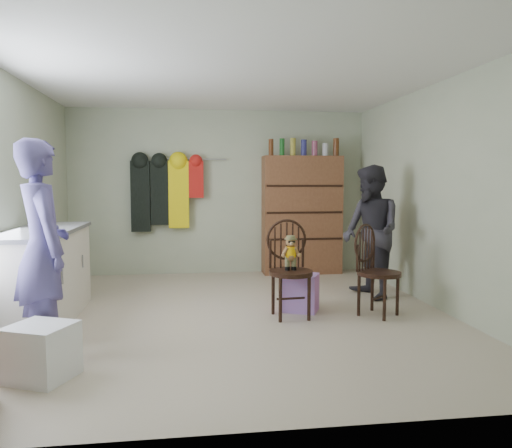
{
  "coord_description": "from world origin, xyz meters",
  "views": [
    {
      "loc": [
        -0.49,
        -5.18,
        1.41
      ],
      "look_at": [
        0.25,
        0.2,
        0.95
      ],
      "focal_mm": 35.0,
      "sensor_mm": 36.0,
      "label": 1
    }
  ],
  "objects": [
    {
      "name": "plastic_tub",
      "position": [
        -1.54,
        -1.53,
        0.2
      ],
      "size": [
        0.54,
        0.53,
        0.4
      ],
      "primitive_type": "cube",
      "rotation": [
        0.0,
        0.0,
        -0.42
      ],
      "color": "white",
      "rests_on": "ground"
    },
    {
      "name": "person_left",
      "position": [
        -1.65,
        -1.02,
        0.88
      ],
      "size": [
        0.68,
        0.76,
        1.75
      ],
      "primitive_type": "imported",
      "rotation": [
        0.0,
        0.0,
        2.08
      ],
      "color": "#544B8A",
      "rests_on": "ground"
    },
    {
      "name": "striped_bag",
      "position": [
        0.71,
        0.07,
        0.2
      ],
      "size": [
        0.48,
        0.43,
        0.41
      ],
      "primitive_type": "cube",
      "rotation": [
        0.0,
        0.0,
        -0.43
      ],
      "color": "pink",
      "rests_on": "ground"
    },
    {
      "name": "room_walls",
      "position": [
        0.0,
        0.53,
        1.58
      ],
      "size": [
        5.0,
        5.0,
        5.0
      ],
      "color": "#B5BB9D",
      "rests_on": "ground"
    },
    {
      "name": "coat_rack",
      "position": [
        -0.83,
        2.38,
        1.25
      ],
      "size": [
        1.42,
        0.12,
        1.09
      ],
      "color": "#99999E",
      "rests_on": "ground"
    },
    {
      "name": "ground_plane",
      "position": [
        0.0,
        0.0,
        0.0
      ],
      "size": [
        5.0,
        5.0,
        0.0
      ],
      "primitive_type": "plane",
      "color": "beige",
      "rests_on": "ground"
    },
    {
      "name": "person_right",
      "position": [
        1.7,
        0.55,
        0.81
      ],
      "size": [
        0.73,
        0.88,
        1.62
      ],
      "primitive_type": "imported",
      "rotation": [
        0.0,
        0.0,
        -1.4
      ],
      "color": "#2D2B33",
      "rests_on": "ground"
    },
    {
      "name": "chair_far",
      "position": [
        1.46,
        -0.19,
        0.52
      ],
      "size": [
        0.6,
        0.6,
        0.97
      ],
      "rotation": [
        0.0,
        0.0,
        0.7
      ],
      "color": "black",
      "rests_on": "ground"
    },
    {
      "name": "chair_front",
      "position": [
        0.56,
        -0.13,
        0.57
      ],
      "size": [
        0.48,
        0.48,
        1.02
      ],
      "rotation": [
        0.0,
        0.0,
        0.07
      ],
      "color": "black",
      "rests_on": "ground"
    },
    {
      "name": "counter",
      "position": [
        -1.95,
        0.0,
        0.47
      ],
      "size": [
        0.64,
        1.86,
        0.94
      ],
      "color": "silver",
      "rests_on": "ground"
    },
    {
      "name": "dresser",
      "position": [
        1.25,
        2.3,
        0.91
      ],
      "size": [
        1.2,
        0.39,
        2.07
      ],
      "color": "brown",
      "rests_on": "ground"
    }
  ]
}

